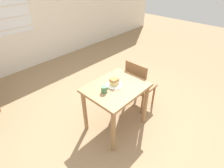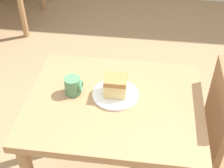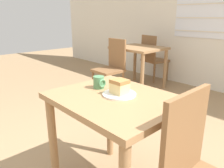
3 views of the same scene
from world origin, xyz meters
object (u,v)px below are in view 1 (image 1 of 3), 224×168
at_px(dining_table_near, 116,94).
at_px(chair_near_window, 139,84).
at_px(cake_slice, 114,82).
at_px(coffee_mug, 104,89).
at_px(plate, 114,85).

relative_size(dining_table_near, chair_near_window, 0.92).
bearing_deg(cake_slice, dining_table_near, -93.85).
distance_m(dining_table_near, coffee_mug, 0.28).
xyz_separation_m(dining_table_near, coffee_mug, (-0.20, 0.03, 0.18)).
bearing_deg(coffee_mug, plate, 1.75).
relative_size(chair_near_window, cake_slice, 8.62).
bearing_deg(cake_slice, plate, -41.51).
distance_m(dining_table_near, cake_slice, 0.20).
height_order(plate, coffee_mug, coffee_mug).
distance_m(cake_slice, coffee_mug, 0.21).
bearing_deg(cake_slice, coffee_mug, -177.66).
distance_m(chair_near_window, cake_slice, 0.70).
height_order(chair_near_window, plate, chair_near_window).
relative_size(chair_near_window, plate, 4.05).
distance_m(chair_near_window, plate, 0.67).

